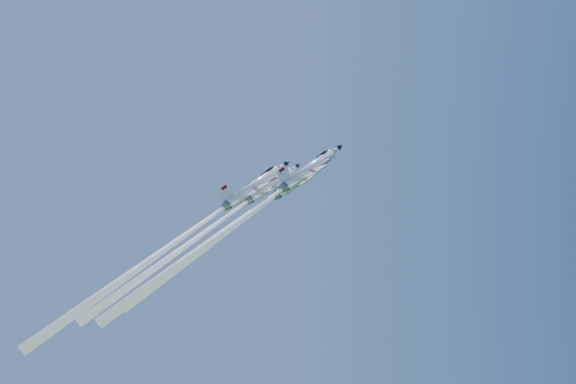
{
  "coord_description": "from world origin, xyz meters",
  "views": [
    {
      "loc": [
        -12.05,
        -114.82,
        52.1
      ],
      "look_at": [
        0.0,
        0.0,
        78.28
      ],
      "focal_mm": 40.0,
      "sensor_mm": 36.0,
      "label": 1
    }
  ],
  "objects": [
    {
      "name": "jet_right",
      "position": [
        -8.77,
        -10.13,
        71.25
      ],
      "size": [
        36.99,
        18.63,
        37.04
      ],
      "rotation": [
        0.66,
        0.07,
        -1.15
      ],
      "color": "white"
    },
    {
      "name": "jet_left",
      "position": [
        -14.68,
        -0.47,
        70.71
      ],
      "size": [
        35.07,
        17.57,
        35.32
      ],
      "rotation": [
        0.66,
        0.07,
        -1.15
      ],
      "color": "white"
    },
    {
      "name": "jet_slot",
      "position": [
        -18.99,
        -8.59,
        67.88
      ],
      "size": [
        37.98,
        19.11,
        38.06
      ],
      "rotation": [
        0.66,
        0.07,
        -1.15
      ],
      "color": "white"
    },
    {
      "name": "jet_lead",
      "position": [
        -8.01,
        -0.79,
        72.96
      ],
      "size": [
        35.31,
        17.9,
        35.07
      ],
      "rotation": [
        0.66,
        0.07,
        -1.15
      ],
      "color": "white"
    }
  ]
}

